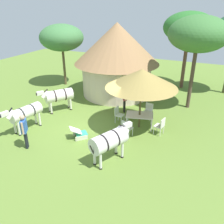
{
  "coord_description": "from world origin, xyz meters",
  "views": [
    {
      "loc": [
        5.04,
        -9.22,
        6.02
      ],
      "look_at": [
        0.65,
        0.44,
        1.0
      ],
      "focal_mm": 37.09,
      "sensor_mm": 36.0,
      "label": 1
    }
  ],
  "objects_px": {
    "thatched_hut": "(117,57)",
    "patio_chair_near_hut": "(127,128)",
    "acacia_tree_right_background": "(189,28)",
    "standing_watcher": "(24,128)",
    "patio_chair_near_lawn": "(118,114)",
    "guest_beside_umbrella": "(125,97)",
    "acacia_tree_left_background": "(198,34)",
    "zebra_toward_hut": "(110,140)",
    "patio_chair_east_end": "(149,110)",
    "zebra_nearest_camera": "(58,96)",
    "zebra_by_umbrella": "(25,113)",
    "shade_umbrella": "(142,78)",
    "patio_dining_table": "(140,116)",
    "patio_chair_west_end": "(161,125)",
    "striped_lounge_chair": "(79,133)",
    "acacia_tree_far_lawn": "(62,38)"
  },
  "relations": [
    {
      "from": "thatched_hut",
      "to": "standing_watcher",
      "type": "xyz_separation_m",
      "value": [
        -0.94,
        -8.1,
        -1.68
      ]
    },
    {
      "from": "patio_chair_near_hut",
      "to": "patio_chair_east_end",
      "type": "relative_size",
      "value": 1.0
    },
    {
      "from": "zebra_nearest_camera",
      "to": "patio_chair_near_lawn",
      "type": "bearing_deg",
      "value": -141.82
    },
    {
      "from": "zebra_by_umbrella",
      "to": "acacia_tree_right_background",
      "type": "distance_m",
      "value": 12.47
    },
    {
      "from": "shade_umbrella",
      "to": "acacia_tree_left_background",
      "type": "bearing_deg",
      "value": 62.32
    },
    {
      "from": "guest_beside_umbrella",
      "to": "zebra_toward_hut",
      "type": "relative_size",
      "value": 0.78
    },
    {
      "from": "acacia_tree_far_lawn",
      "to": "acacia_tree_right_background",
      "type": "xyz_separation_m",
      "value": [
        8.7,
        3.19,
        0.78
      ]
    },
    {
      "from": "patio_chair_near_hut",
      "to": "zebra_by_umbrella",
      "type": "height_order",
      "value": "zebra_by_umbrella"
    },
    {
      "from": "thatched_hut",
      "to": "patio_chair_near_hut",
      "type": "distance_m",
      "value": 6.43
    },
    {
      "from": "zebra_nearest_camera",
      "to": "acacia_tree_left_background",
      "type": "bearing_deg",
      "value": -115.14
    },
    {
      "from": "thatched_hut",
      "to": "patio_dining_table",
      "type": "distance_m",
      "value": 5.55
    },
    {
      "from": "zebra_toward_hut",
      "to": "standing_watcher",
      "type": "bearing_deg",
      "value": -145.07
    },
    {
      "from": "thatched_hut",
      "to": "patio_chair_near_hut",
      "type": "bearing_deg",
      "value": -61.93
    },
    {
      "from": "patio_dining_table",
      "to": "patio_chair_east_end",
      "type": "height_order",
      "value": "patio_chair_east_end"
    },
    {
      "from": "shade_umbrella",
      "to": "patio_chair_near_hut",
      "type": "distance_m",
      "value": 2.5
    },
    {
      "from": "patio_chair_east_end",
      "to": "zebra_toward_hut",
      "type": "height_order",
      "value": "zebra_toward_hut"
    },
    {
      "from": "acacia_tree_far_lawn",
      "to": "acacia_tree_right_background",
      "type": "height_order",
      "value": "acacia_tree_right_background"
    },
    {
      "from": "patio_chair_near_hut",
      "to": "acacia_tree_left_background",
      "type": "relative_size",
      "value": 0.16
    },
    {
      "from": "guest_beside_umbrella",
      "to": "acacia_tree_right_background",
      "type": "distance_m",
      "value": 7.44
    },
    {
      "from": "acacia_tree_far_lawn",
      "to": "acacia_tree_right_background",
      "type": "bearing_deg",
      "value": 20.14
    },
    {
      "from": "patio_chair_near_lawn",
      "to": "striped_lounge_chair",
      "type": "height_order",
      "value": "patio_chair_near_lawn"
    },
    {
      "from": "patio_chair_west_end",
      "to": "guest_beside_umbrella",
      "type": "xyz_separation_m",
      "value": [
        -2.63,
        1.73,
        0.44
      ]
    },
    {
      "from": "thatched_hut",
      "to": "acacia_tree_left_background",
      "type": "height_order",
      "value": "acacia_tree_left_background"
    },
    {
      "from": "acacia_tree_right_background",
      "to": "standing_watcher",
      "type": "bearing_deg",
      "value": -113.48
    },
    {
      "from": "zebra_nearest_camera",
      "to": "zebra_toward_hut",
      "type": "height_order",
      "value": "zebra_nearest_camera"
    },
    {
      "from": "patio_dining_table",
      "to": "patio_chair_west_end",
      "type": "relative_size",
      "value": 1.77
    },
    {
      "from": "acacia_tree_right_background",
      "to": "patio_chair_near_lawn",
      "type": "bearing_deg",
      "value": -106.37
    },
    {
      "from": "thatched_hut",
      "to": "guest_beside_umbrella",
      "type": "height_order",
      "value": "thatched_hut"
    },
    {
      "from": "standing_watcher",
      "to": "striped_lounge_chair",
      "type": "height_order",
      "value": "standing_watcher"
    },
    {
      "from": "patio_dining_table",
      "to": "guest_beside_umbrella",
      "type": "xyz_separation_m",
      "value": [
        -1.42,
        1.44,
        0.31
      ]
    },
    {
      "from": "zebra_by_umbrella",
      "to": "acacia_tree_left_background",
      "type": "bearing_deg",
      "value": -127.2
    },
    {
      "from": "guest_beside_umbrella",
      "to": "zebra_by_umbrella",
      "type": "distance_m",
      "value": 5.61
    },
    {
      "from": "shade_umbrella",
      "to": "zebra_nearest_camera",
      "type": "height_order",
      "value": "shade_umbrella"
    },
    {
      "from": "standing_watcher",
      "to": "zebra_nearest_camera",
      "type": "xyz_separation_m",
      "value": [
        -1.05,
        3.92,
        -0.01
      ]
    },
    {
      "from": "striped_lounge_chair",
      "to": "zebra_by_umbrella",
      "type": "xyz_separation_m",
      "value": [
        -2.87,
        -0.46,
        0.73
      ]
    },
    {
      "from": "thatched_hut",
      "to": "patio_chair_near_lawn",
      "type": "height_order",
      "value": "thatched_hut"
    },
    {
      "from": "patio_chair_east_end",
      "to": "acacia_tree_right_background",
      "type": "height_order",
      "value": "acacia_tree_right_background"
    },
    {
      "from": "patio_chair_near_lawn",
      "to": "acacia_tree_left_background",
      "type": "height_order",
      "value": "acacia_tree_left_background"
    },
    {
      "from": "standing_watcher",
      "to": "patio_chair_near_hut",
      "type": "bearing_deg",
      "value": 93.33
    },
    {
      "from": "standing_watcher",
      "to": "acacia_tree_right_background",
      "type": "bearing_deg",
      "value": 123.79
    },
    {
      "from": "acacia_tree_left_background",
      "to": "zebra_toward_hut",
      "type": "bearing_deg",
      "value": -107.24
    },
    {
      "from": "patio_chair_west_end",
      "to": "acacia_tree_right_background",
      "type": "xyz_separation_m",
      "value": [
        -0.23,
        7.86,
        3.91
      ]
    },
    {
      "from": "thatched_hut",
      "to": "acacia_tree_left_background",
      "type": "distance_m",
      "value": 5.38
    },
    {
      "from": "zebra_nearest_camera",
      "to": "zebra_toward_hut",
      "type": "relative_size",
      "value": 0.94
    },
    {
      "from": "thatched_hut",
      "to": "guest_beside_umbrella",
      "type": "xyz_separation_m",
      "value": [
        1.68,
        -2.69,
        -1.72
      ]
    },
    {
      "from": "guest_beside_umbrella",
      "to": "acacia_tree_far_lawn",
      "type": "xyz_separation_m",
      "value": [
        -6.3,
        2.94,
        2.68
      ]
    },
    {
      "from": "patio_chair_near_lawn",
      "to": "acacia_tree_far_lawn",
      "type": "height_order",
      "value": "acacia_tree_far_lawn"
    },
    {
      "from": "zebra_by_umbrella",
      "to": "acacia_tree_far_lawn",
      "type": "relative_size",
      "value": 0.5
    },
    {
      "from": "guest_beside_umbrella",
      "to": "patio_chair_west_end",
      "type": "bearing_deg",
      "value": -157.26
    },
    {
      "from": "patio_chair_east_end",
      "to": "guest_beside_umbrella",
      "type": "distance_m",
      "value": 1.64
    }
  ]
}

